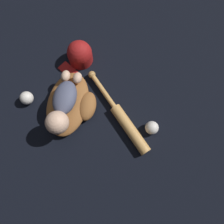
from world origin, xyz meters
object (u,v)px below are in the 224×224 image
object	(u,v)px
baseball_bat	(124,120)
baseball	(152,128)
baseball_cap	(80,54)
baseball_glove	(71,104)
baby_figure	(62,106)
baseball_spare	(27,98)

from	to	relation	value
baseball_bat	baseball	bearing A→B (deg)	61.82
baseball_bat	baseball	xyz separation A→B (m)	(0.07, 0.13, 0.01)
baseball_cap	baseball_bat	bearing A→B (deg)	20.84
baseball_glove	baby_figure	distance (m)	0.10
baseball	baseball_spare	distance (m)	0.68
baseball	baseball_glove	bearing A→B (deg)	-119.15
baseball_glove	baseball_spare	size ratio (longest dim) A/B	5.82
baby_figure	baseball_bat	distance (m)	0.32
baby_figure	baseball_spare	world-z (taller)	baby_figure
baseball_spare	baseball_cap	size ratio (longest dim) A/B	0.34
baseball_glove	baseball_spare	distance (m)	0.24
baby_figure	baseball_glove	bearing A→B (deg)	137.02
baseball_spare	baseball_cap	xyz separation A→B (m)	(-0.19, 0.32, 0.02)
baseball_bat	baseball_spare	xyz separation A→B (m)	(-0.23, -0.48, 0.01)
baby_figure	baseball_cap	distance (m)	0.34
baseball_cap	baseball	bearing A→B (deg)	30.67
baby_figure	baseball_spare	bearing A→B (deg)	-121.46
baby_figure	baseball	bearing A→B (deg)	66.89
baseball_bat	baseball_cap	xyz separation A→B (m)	(-0.42, -0.16, 0.03)
baby_figure	baseball_cap	xyz separation A→B (m)	(-0.31, 0.13, -0.06)
baby_figure	baseball	size ratio (longest dim) A/B	4.99
baseball_bat	baseball_spare	world-z (taller)	baseball_spare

